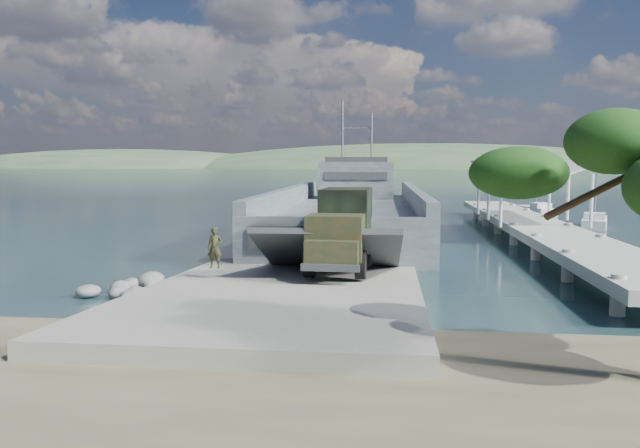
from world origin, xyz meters
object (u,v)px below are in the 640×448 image
(landing_craft, at_px, (351,219))
(sailboat_far, at_px, (537,210))
(military_truck, at_px, (343,229))
(soldier, at_px, (215,258))
(pier, at_px, (531,216))
(sailboat_near, at_px, (595,223))

(landing_craft, xyz_separation_m, sailboat_far, (17.09, 17.92, -0.56))
(landing_craft, relative_size, sailboat_far, 5.54)
(military_truck, distance_m, sailboat_far, 39.84)
(soldier, xyz_separation_m, sailboat_far, (21.03, 39.40, -0.94))
(pier, bearing_deg, soldier, -131.18)
(pier, relative_size, landing_craft, 1.14)
(pier, xyz_separation_m, sailboat_far, (5.01, 21.08, -1.23))
(sailboat_near, bearing_deg, sailboat_far, 116.32)
(military_truck, bearing_deg, sailboat_far, 68.17)
(landing_craft, bearing_deg, sailboat_far, 45.17)
(landing_craft, distance_m, sailboat_far, 24.77)
(sailboat_near, bearing_deg, landing_craft, -145.03)
(landing_craft, relative_size, military_truck, 5.23)
(soldier, height_order, sailboat_far, sailboat_far)
(military_truck, relative_size, soldier, 4.54)
(soldier, bearing_deg, pier, 46.94)
(pier, distance_m, landing_craft, 12.51)
(military_truck, bearing_deg, sailboat_near, 55.42)
(soldier, bearing_deg, military_truck, 30.29)
(sailboat_far, bearing_deg, military_truck, -126.92)
(pier, height_order, soldier, pier)
(pier, relative_size, sailboat_near, 6.20)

